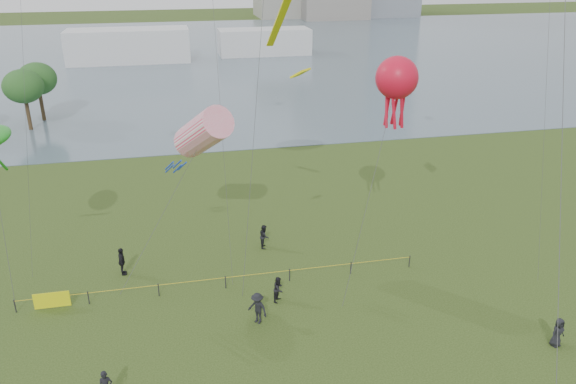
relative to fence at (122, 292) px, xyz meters
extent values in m
cube|color=slate|center=(9.07, 85.59, -0.53)|extent=(400.00, 120.00, 0.08)
cube|color=silver|center=(-2.93, 80.59, 2.45)|extent=(22.00, 8.00, 6.00)
cube|color=silver|center=(23.07, 83.59, 1.95)|extent=(18.00, 7.00, 5.00)
cylinder|color=#382A19|center=(-11.51, 41.81, 1.03)|extent=(0.44, 0.44, 3.16)
ellipsoid|color=#2D5D24|center=(-11.51, 41.81, 4.58)|extent=(4.50, 4.50, 3.80)
cylinder|color=#382A19|center=(-12.31, 37.98, 1.01)|extent=(0.44, 0.44, 3.13)
ellipsoid|color=#2D5D24|center=(-12.31, 37.98, 4.53)|extent=(4.46, 4.46, 3.76)
cylinder|color=black|center=(-5.88, 0.00, -0.13)|extent=(0.07, 0.07, 0.85)
cylinder|color=black|center=(-1.88, 0.00, -0.13)|extent=(0.07, 0.07, 0.85)
cylinder|color=black|center=(2.12, 0.00, -0.13)|extent=(0.07, 0.07, 0.85)
cylinder|color=black|center=(6.12, 0.00, -0.13)|extent=(0.07, 0.07, 0.85)
cylinder|color=black|center=(10.12, 0.00, -0.13)|extent=(0.07, 0.07, 0.85)
cylinder|color=black|center=(14.12, 0.00, -0.13)|extent=(0.07, 0.07, 0.85)
cylinder|color=black|center=(18.12, 0.00, -0.13)|extent=(0.07, 0.07, 0.85)
cylinder|color=gold|center=(6.12, 0.00, 0.19)|extent=(24.00, 0.03, 0.03)
cube|color=yellow|center=(-3.88, 0.00, 0.00)|extent=(2.00, 0.04, 1.00)
imported|color=black|center=(9.03, -1.99, 0.24)|extent=(0.94, 0.98, 1.59)
imported|color=black|center=(7.48, -3.82, 0.38)|extent=(1.34, 1.35, 1.87)
imported|color=black|center=(-0.11, 2.99, 0.38)|extent=(0.54, 1.13, 1.87)
imported|color=black|center=(22.40, -9.03, 0.27)|extent=(0.90, 0.70, 1.64)
imported|color=black|center=(9.34, 4.65, 0.29)|extent=(0.79, 0.93, 1.69)
cylinder|color=#3F3F42|center=(8.12, 0.39, 8.80)|extent=(2.28, 2.99, 18.72)
cube|color=yellow|center=(9.25, -2.33, 15.76)|extent=(0.36, 6.98, 4.09)
cube|color=yellow|center=(9.25, -6.13, 13.66)|extent=(0.95, 0.95, 0.42)
cylinder|color=#3F3F42|center=(2.65, 1.90, 3.96)|extent=(5.71, 2.54, 9.04)
cylinder|color=#E61C49|center=(5.49, 3.16, 8.47)|extent=(3.89, 5.29, 3.99)
cylinder|color=#193AB1|center=(4.09, 1.96, 6.87)|extent=(0.60, 1.13, 0.88)
cylinder|color=#193AB1|center=(3.81, 2.34, 6.87)|extent=(0.60, 1.13, 0.88)
cylinder|color=#193AB1|center=(3.37, 2.20, 6.87)|extent=(0.60, 1.13, 0.88)
cylinder|color=#193AB1|center=(3.37, 1.73, 6.87)|extent=(0.60, 1.13, 0.88)
cylinder|color=#193AB1|center=(3.81, 1.58, 6.87)|extent=(0.60, 1.13, 0.88)
cylinder|color=#3F3F42|center=(-6.18, 1.85, 4.21)|extent=(0.33, 2.66, 9.54)
cylinder|color=#1D991B|center=(-5.49, 1.56, 7.98)|extent=(0.16, 1.79, 1.54)
cylinder|color=#3F3F42|center=(14.52, -1.40, 5.63)|extent=(3.97, 3.88, 12.38)
sphere|color=red|center=(16.49, 0.53, 11.81)|extent=(2.46, 2.46, 2.46)
cylinder|color=red|center=(16.99, 0.53, 10.21)|extent=(0.18, 0.54, 2.60)
cylinder|color=red|center=(16.74, 0.96, 10.21)|extent=(0.49, 0.36, 2.61)
cylinder|color=red|center=(16.24, 0.96, 10.21)|extent=(0.49, 0.36, 2.61)
cylinder|color=red|center=(15.99, 0.53, 10.21)|extent=(0.18, 0.54, 2.60)
cylinder|color=red|center=(16.24, 0.09, 10.21)|extent=(0.49, 0.36, 2.61)
cylinder|color=red|center=(16.74, 0.09, 10.21)|extent=(0.49, 0.36, 2.61)
cylinder|color=#3F3F42|center=(17.77, -13.01, 9.06)|extent=(3.82, 10.05, 19.24)
camera|label=1|loc=(3.72, -29.42, 18.40)|focal=35.00mm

